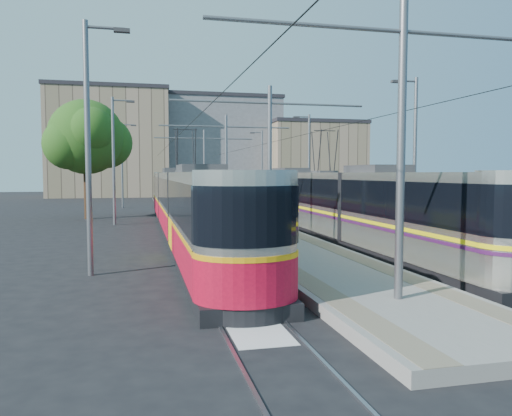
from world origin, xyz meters
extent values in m
plane|color=black|center=(0.00, 0.00, 0.00)|extent=(160.00, 160.00, 0.00)
cube|color=gray|center=(0.00, 17.00, 0.15)|extent=(4.00, 50.00, 0.30)
cube|color=gray|center=(-1.45, 17.00, 0.30)|extent=(0.70, 50.00, 0.01)
cube|color=gray|center=(1.45, 17.00, 0.30)|extent=(0.70, 50.00, 0.01)
cube|color=gray|center=(-4.32, 17.00, 0.01)|extent=(0.07, 70.00, 0.03)
cube|color=gray|center=(-2.88, 17.00, 0.01)|extent=(0.07, 70.00, 0.03)
cube|color=gray|center=(2.88, 17.00, 0.01)|extent=(0.07, 70.00, 0.03)
cube|color=gray|center=(4.32, 17.00, 0.01)|extent=(0.07, 70.00, 0.03)
cube|color=silver|center=(-3.60, -3.00, 0.01)|extent=(1.20, 5.00, 0.01)
cube|color=black|center=(-3.60, 11.33, 0.20)|extent=(2.30, 31.32, 0.40)
cube|color=#B3AFA4|center=(-3.60, 11.33, 1.85)|extent=(2.40, 29.72, 2.90)
cube|color=black|center=(-3.60, 11.33, 2.35)|extent=(2.43, 29.72, 1.30)
cube|color=orange|center=(-3.60, 11.33, 1.45)|extent=(2.43, 29.72, 0.12)
cube|color=red|center=(-3.60, 11.33, 0.95)|extent=(2.42, 29.72, 1.10)
cube|color=#2D2D30|center=(-3.60, 11.33, 3.45)|extent=(1.68, 3.00, 0.30)
cube|color=black|center=(3.60, 10.35, 0.20)|extent=(2.30, 29.71, 0.40)
cube|color=beige|center=(3.60, 10.35, 1.85)|extent=(2.40, 28.11, 2.90)
cube|color=black|center=(3.60, 10.35, 2.35)|extent=(2.43, 28.11, 1.30)
cube|color=yellow|center=(3.60, 10.35, 1.45)|extent=(2.43, 28.11, 0.12)
cube|color=#3F1343|center=(3.60, 10.35, 1.30)|extent=(2.43, 28.11, 0.10)
cube|color=#2D2D30|center=(3.60, 10.35, 3.45)|extent=(1.68, 3.00, 0.30)
cylinder|color=slate|center=(0.00, -4.00, 3.80)|extent=(0.20, 0.20, 7.00)
cylinder|color=slate|center=(0.00, -4.00, 6.50)|extent=(9.20, 0.10, 0.10)
cylinder|color=slate|center=(0.00, 8.00, 3.80)|extent=(0.20, 0.20, 7.00)
cylinder|color=slate|center=(0.00, 8.00, 6.50)|extent=(9.20, 0.10, 0.10)
cylinder|color=slate|center=(0.00, 20.00, 3.80)|extent=(0.20, 0.20, 7.00)
cylinder|color=slate|center=(0.00, 20.00, 6.50)|extent=(9.20, 0.10, 0.10)
cylinder|color=slate|center=(0.00, 32.00, 3.80)|extent=(0.20, 0.20, 7.00)
cylinder|color=slate|center=(0.00, 32.00, 6.50)|extent=(9.20, 0.10, 0.10)
cylinder|color=black|center=(-3.60, 17.00, 5.55)|extent=(0.02, 70.00, 0.02)
cylinder|color=black|center=(3.60, 17.00, 5.55)|extent=(0.02, 70.00, 0.02)
cylinder|color=slate|center=(-7.50, 2.00, 4.00)|extent=(0.18, 0.18, 8.00)
cube|color=#2D2D30|center=(-6.40, 2.00, 7.75)|extent=(0.50, 0.22, 0.12)
cylinder|color=slate|center=(-7.50, 18.00, 4.00)|extent=(0.18, 0.18, 8.00)
cube|color=#2D2D30|center=(-6.40, 18.00, 7.75)|extent=(0.50, 0.22, 0.12)
cylinder|color=slate|center=(-7.50, 34.00, 4.00)|extent=(0.18, 0.18, 8.00)
cube|color=#2D2D30|center=(-6.40, 34.00, 7.75)|extent=(0.50, 0.22, 0.12)
cylinder|color=slate|center=(7.50, 8.00, 4.00)|extent=(0.18, 0.18, 8.00)
cube|color=#2D2D30|center=(6.40, 8.00, 7.75)|extent=(0.50, 0.22, 0.12)
cylinder|color=slate|center=(7.50, 24.00, 4.00)|extent=(0.18, 0.18, 8.00)
cube|color=#2D2D30|center=(6.40, 24.00, 7.75)|extent=(0.50, 0.22, 0.12)
cylinder|color=slate|center=(7.50, 40.00, 4.00)|extent=(0.18, 0.18, 8.00)
cube|color=#2D2D30|center=(6.40, 40.00, 7.75)|extent=(0.50, 0.22, 0.12)
cube|color=black|center=(0.74, 16.85, 1.43)|extent=(0.83, 1.11, 2.27)
cube|color=black|center=(0.74, 16.85, 1.58)|extent=(0.88, 1.16, 1.18)
cylinder|color=#382314|center=(-9.57, 22.85, 1.76)|extent=(0.48, 0.48, 3.52)
sphere|color=#183F12|center=(-9.57, 22.85, 5.83)|extent=(5.28, 5.28, 5.28)
sphere|color=#183F12|center=(-8.25, 23.73, 5.50)|extent=(3.74, 3.74, 3.74)
cube|color=gray|center=(-10.00, 60.00, 7.31)|extent=(16.00, 12.00, 14.63)
cube|color=#262328|center=(-10.00, 60.00, 14.88)|extent=(16.32, 12.24, 0.50)
cube|color=gray|center=(6.00, 64.00, 7.19)|extent=(18.00, 14.00, 14.39)
cube|color=#262328|center=(6.00, 64.00, 14.64)|extent=(18.36, 14.28, 0.50)
cube|color=gray|center=(20.00, 58.00, 5.28)|extent=(14.00, 10.00, 10.56)
cube|color=#262328|center=(20.00, 58.00, 10.81)|extent=(14.28, 10.20, 0.50)
camera|label=1|loc=(-5.94, -14.57, 3.27)|focal=35.00mm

